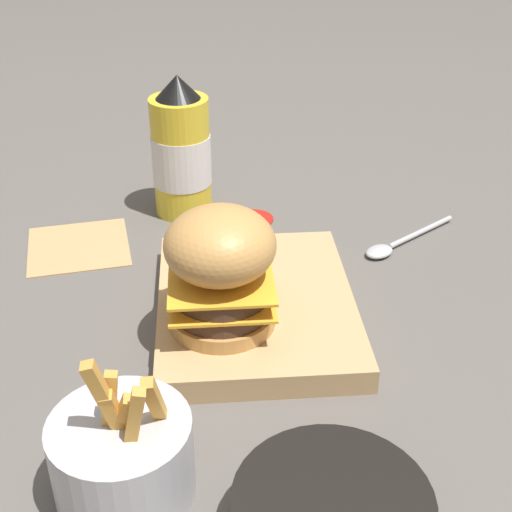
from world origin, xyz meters
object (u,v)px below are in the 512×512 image
object	(u,v)px
ketchup_bottle	(182,153)
fries_basket	(123,457)
serving_board	(256,305)
spoon	(394,245)
burger	(221,268)

from	to	relation	value
ketchup_bottle	fries_basket	world-z (taller)	ketchup_bottle
serving_board	fries_basket	world-z (taller)	fries_basket
ketchup_bottle	fries_basket	xyz separation A→B (m)	(0.50, -0.04, -0.05)
ketchup_bottle	spoon	xyz separation A→B (m)	(0.13, 0.27, -0.08)
ketchup_bottle	spoon	bearing A→B (deg)	64.32
fries_basket	spoon	world-z (taller)	fries_basket
serving_board	ketchup_bottle	distance (m)	0.29
burger	ketchup_bottle	distance (m)	0.31
burger	spoon	world-z (taller)	burger
serving_board	burger	distance (m)	0.10
serving_board	fries_basket	bearing A→B (deg)	-27.78
serving_board	fries_basket	size ratio (longest dim) A/B	1.92
serving_board	spoon	bearing A→B (deg)	125.13
burger	fries_basket	distance (m)	0.22
fries_basket	spoon	bearing A→B (deg)	139.66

